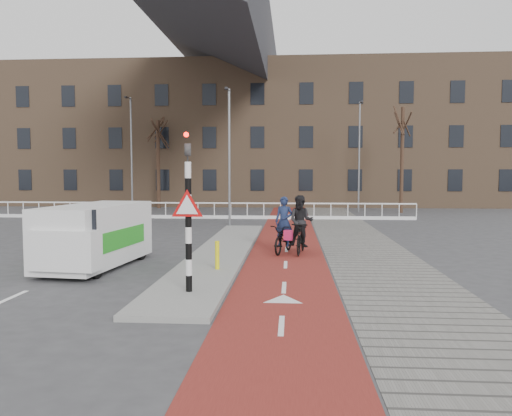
{
  "coord_description": "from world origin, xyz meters",
  "views": [
    {
      "loc": [
        1.67,
        -12.82,
        2.75
      ],
      "look_at": [
        0.39,
        5.0,
        1.5
      ],
      "focal_mm": 35.0,
      "sensor_mm": 36.0,
      "label": 1
    }
  ],
  "objects": [
    {
      "name": "curb_island",
      "position": [
        -0.7,
        4.0,
        0.06
      ],
      "size": [
        1.8,
        16.0,
        0.12
      ],
      "primitive_type": "cube",
      "color": "gray",
      "rests_on": "ground"
    },
    {
      "name": "railing",
      "position": [
        -5.0,
        17.0,
        0.31
      ],
      "size": [
        28.0,
        0.1,
        0.99
      ],
      "color": "silver",
      "rests_on": "ground"
    },
    {
      "name": "tree_mid",
      "position": [
        -8.82,
        25.87,
        3.44
      ],
      "size": [
        0.29,
        0.29,
        6.89
      ],
      "primitive_type": "cylinder",
      "color": "#321F16",
      "rests_on": "ground"
    },
    {
      "name": "bollard",
      "position": [
        -0.36,
        0.6,
        0.51
      ],
      "size": [
        0.12,
        0.12,
        0.78
      ],
      "primitive_type": "cylinder",
      "color": "yellow",
      "rests_on": "curb_island"
    },
    {
      "name": "tree_right",
      "position": [
        9.28,
        22.44,
        3.65
      ],
      "size": [
        0.24,
        0.24,
        7.29
      ],
      "primitive_type": "cylinder",
      "color": "#321F16",
      "rests_on": "ground"
    },
    {
      "name": "van",
      "position": [
        -4.02,
        1.24,
        0.97
      ],
      "size": [
        2.15,
        4.42,
        1.83
      ],
      "rotation": [
        0.0,
        0.0,
        -0.11
      ],
      "color": "silver",
      "rests_on": "ground"
    },
    {
      "name": "townhouse_row",
      "position": [
        -3.0,
        32.0,
        7.81
      ],
      "size": [
        46.0,
        10.0,
        15.9
      ],
      "color": "#7F6047",
      "rests_on": "ground"
    },
    {
      "name": "traffic_signal",
      "position": [
        -0.6,
        -2.02,
        1.99
      ],
      "size": [
        0.8,
        0.8,
        3.68
      ],
      "color": "black",
      "rests_on": "curb_island"
    },
    {
      "name": "cyclist_near",
      "position": [
        1.42,
        4.21,
        0.66
      ],
      "size": [
        1.13,
        1.97,
        1.95
      ],
      "rotation": [
        0.0,
        0.0,
        -0.28
      ],
      "color": "black",
      "rests_on": "bike_lane"
    },
    {
      "name": "ground",
      "position": [
        0.0,
        0.0,
        0.0
      ],
      "size": [
        120.0,
        120.0,
        0.0
      ],
      "primitive_type": "plane",
      "color": "#38383A",
      "rests_on": "ground"
    },
    {
      "name": "sidewalk",
      "position": [
        4.3,
        10.0,
        0.01
      ],
      "size": [
        3.0,
        60.0,
        0.01
      ],
      "primitive_type": "cube",
      "color": "slate",
      "rests_on": "ground"
    },
    {
      "name": "bike_lane",
      "position": [
        1.5,
        10.0,
        0.01
      ],
      "size": [
        2.5,
        60.0,
        0.01
      ],
      "primitive_type": "cube",
      "color": "maroon",
      "rests_on": "ground"
    },
    {
      "name": "cyclist_far",
      "position": [
        1.99,
        4.07,
        0.83
      ],
      "size": [
        0.94,
        1.92,
        1.99
      ],
      "rotation": [
        0.0,
        0.0,
        -0.15
      ],
      "color": "black",
      "rests_on": "bike_lane"
    },
    {
      "name": "streetlight_near",
      "position": [
        -1.58,
        13.05,
        3.55
      ],
      "size": [
        0.12,
        0.12,
        7.09
      ],
      "primitive_type": "cylinder",
      "color": "slate",
      "rests_on": "ground"
    },
    {
      "name": "streetlight_left",
      "position": [
        -9.73,
        22.11,
        4.05
      ],
      "size": [
        0.12,
        0.12,
        8.1
      ],
      "primitive_type": "cylinder",
      "color": "slate",
      "rests_on": "ground"
    },
    {
      "name": "streetlight_right",
      "position": [
        6.39,
        22.81,
        3.86
      ],
      "size": [
        0.12,
        0.12,
        7.73
      ],
      "primitive_type": "cylinder",
      "color": "slate",
      "rests_on": "ground"
    }
  ]
}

